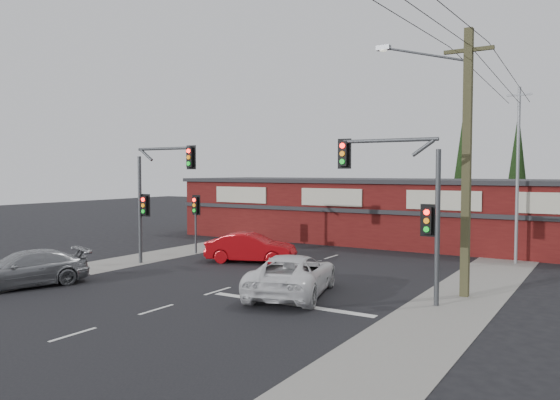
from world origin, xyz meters
The scene contains 18 objects.
ground centered at (0.00, 0.00, 0.00)m, with size 120.00×120.00×0.00m, color black.
road_strip centered at (0.00, 5.00, 0.01)m, with size 14.00×70.00×0.01m, color black.
verge_left centered at (-8.50, 5.00, 0.01)m, with size 3.00×70.00×0.02m, color gray.
verge_right centered at (8.50, 5.00, 0.01)m, with size 3.00×70.00×0.02m, color gray.
stop_line centered at (3.50, -1.50, 0.01)m, with size 6.50×0.35×0.01m, color silver.
white_suv centered at (2.80, -0.13, 0.78)m, with size 2.59×5.61×1.56m, color white.
silver_suv centered at (-7.26, -4.66, 0.73)m, with size 2.05×5.04×1.46m, color gray.
red_sedan centered at (-2.79, 5.18, 0.76)m, with size 1.61×4.63×1.53m, color #AF0A0F.
lane_dashes centered at (0.00, -4.54, 0.02)m, with size 0.12×28.53×0.01m.
shop_building centered at (-0.99, 16.99, 2.13)m, with size 27.30×8.40×4.22m.
conifer_near centered at (3.50, 24.00, 5.48)m, with size 1.80×1.80×9.25m.
conifer_far centered at (7.00, 26.00, 5.48)m, with size 1.80×1.80×9.25m.
traffic_mast_left centered at (-6.43, 2.00, 3.93)m, with size 3.77×0.27×5.97m.
traffic_mast_right centered at (6.86, 1.00, 3.95)m, with size 3.96×0.27×5.97m.
pedestal_signal centered at (-7.20, 6.01, 2.41)m, with size 0.55×0.27×3.38m.
utility_pole centered at (8.36, 2.99, 5.40)m, with size 4.38×0.59×10.00m.
steel_pole centered at (9.00, 12.00, 4.70)m, with size 1.20×0.16×9.00m.
power_lines centered at (8.47, -2.47, 9.04)m, with size 2.01×29.00×1.22m.
Camera 1 is at (13.23, -18.00, 4.72)m, focal length 35.00 mm.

